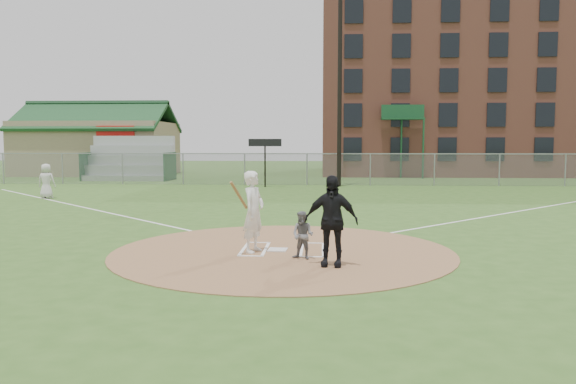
# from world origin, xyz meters

# --- Properties ---
(ground) EXTENTS (140.00, 140.00, 0.00)m
(ground) POSITION_xyz_m (0.00, 0.00, 0.00)
(ground) COLOR #32581E
(ground) RESTS_ON ground
(dirt_circle) EXTENTS (8.40, 8.40, 0.02)m
(dirt_circle) POSITION_xyz_m (0.00, 0.00, 0.01)
(dirt_circle) COLOR #9A6D48
(dirt_circle) RESTS_ON ground
(home_plate) EXTENTS (0.49, 0.49, 0.03)m
(home_plate) POSITION_xyz_m (-0.14, 0.01, 0.04)
(home_plate) COLOR silver
(home_plate) RESTS_ON dirt_circle
(foul_line_first) EXTENTS (17.04, 17.04, 0.01)m
(foul_line_first) POSITION_xyz_m (9.00, 9.00, 0.01)
(foul_line_first) COLOR white
(foul_line_first) RESTS_ON ground
(foul_line_third) EXTENTS (17.04, 17.04, 0.01)m
(foul_line_third) POSITION_xyz_m (-9.00, 9.00, 0.01)
(foul_line_third) COLOR white
(foul_line_third) RESTS_ON ground
(catcher) EXTENTS (0.66, 0.60, 1.10)m
(catcher) POSITION_xyz_m (0.52, -0.99, 0.57)
(catcher) COLOR slate
(catcher) RESTS_ON dirt_circle
(umpire) EXTENTS (1.21, 0.65, 1.97)m
(umpire) POSITION_xyz_m (1.16, -1.67, 1.01)
(umpire) COLOR black
(umpire) RESTS_ON dirt_circle
(ondeck_player) EXTENTS (0.85, 0.58, 1.68)m
(ondeck_player) POSITION_xyz_m (-12.35, 12.60, 0.84)
(ondeck_player) COLOR silver
(ondeck_player) RESTS_ON ground
(batters_boxes) EXTENTS (2.08, 1.88, 0.01)m
(batters_boxes) POSITION_xyz_m (0.00, 0.15, 0.03)
(batters_boxes) COLOR white
(batters_boxes) RESTS_ON dirt_circle
(batter_at_plate) EXTENTS (0.84, 1.09, 1.98)m
(batter_at_plate) POSITION_xyz_m (-0.70, -0.22, 1.01)
(batter_at_plate) COLOR white
(batter_at_plate) RESTS_ON dirt_circle
(outfield_fence) EXTENTS (56.08, 0.08, 2.03)m
(outfield_fence) POSITION_xyz_m (0.00, 22.00, 1.02)
(outfield_fence) COLOR slate
(outfield_fence) RESTS_ON ground
(bleachers) EXTENTS (6.08, 3.20, 3.20)m
(bleachers) POSITION_xyz_m (-13.00, 26.20, 1.59)
(bleachers) COLOR #B7BABF
(bleachers) RESTS_ON ground
(clubhouse) EXTENTS (12.20, 8.71, 6.23)m
(clubhouse) POSITION_xyz_m (-18.00, 32.99, 2.39)
(clubhouse) COLOR gray
(clubhouse) RESTS_ON ground
(brick_warehouse) EXTENTS (30.00, 17.17, 15.00)m
(brick_warehouse) POSITION_xyz_m (16.00, 37.96, 7.50)
(brick_warehouse) COLOR #A25545
(brick_warehouse) RESTS_ON ground
(light_pole) EXTENTS (1.20, 0.30, 12.22)m
(light_pole) POSITION_xyz_m (2.00, 21.00, 6.61)
(light_pole) COLOR black
(light_pole) RESTS_ON ground
(scoreboard_sign) EXTENTS (2.00, 0.10, 2.93)m
(scoreboard_sign) POSITION_xyz_m (-2.50, 20.20, 2.39)
(scoreboard_sign) COLOR black
(scoreboard_sign) RESTS_ON ground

